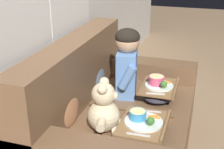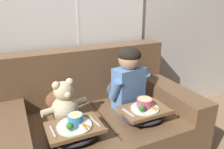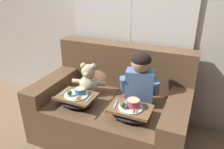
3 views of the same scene
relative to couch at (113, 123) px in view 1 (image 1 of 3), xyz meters
name	(u,v)px [view 1 (image 1 of 3)]	position (x,y,z in m)	size (l,w,h in m)	color
couch	(113,123)	(0.00, 0.00, 0.00)	(1.61, 0.99, 0.98)	brown
throw_pillow_behind_child	(96,72)	(0.29, 0.25, 0.28)	(0.33, 0.16, 0.34)	slate
throw_pillow_behind_teddy	(66,103)	(-0.29, 0.25, 0.28)	(0.33, 0.16, 0.35)	#B2754C
child_figure	(127,59)	(0.29, -0.03, 0.43)	(0.41, 0.22, 0.56)	#5B84BC
teddy_bear	(104,110)	(-0.29, -0.03, 0.28)	(0.39, 0.28, 0.36)	beige
lap_tray_child	(159,90)	(0.29, -0.29, 0.19)	(0.39, 0.29, 0.18)	#2D2D38
lap_tray_teddy	(143,128)	(-0.29, -0.29, 0.19)	(0.38, 0.30, 0.18)	#2D2D38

